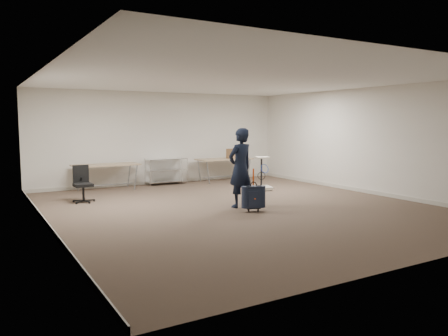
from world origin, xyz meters
TOP-DOWN VIEW (x-y plane):
  - ground at (0.00, 0.00)m, footprint 9.00×9.00m
  - room_shell at (0.00, 1.38)m, footprint 8.00×9.00m
  - folding_table_left at (-1.90, 3.95)m, footprint 1.80×0.75m
  - folding_table_right at (1.90, 3.95)m, footprint 1.80×0.75m
  - wire_shelf at (0.00, 4.20)m, footprint 1.22×0.47m
  - person at (0.03, 0.04)m, footprint 0.71×0.54m
  - suitcase at (0.00, -0.53)m, footprint 0.38×0.28m
  - office_chair at (-2.87, 2.42)m, footprint 0.53×0.53m
  - equipment_cart at (1.88, 1.81)m, footprint 0.64×0.64m
  - cardboard_box at (2.21, 3.86)m, footprint 0.46×0.38m

SIDE VIEW (x-z plane):
  - ground at x=0.00m, z-range 0.00..0.00m
  - room_shell at x=0.00m, z-range -4.45..4.55m
  - equipment_cart at x=1.88m, z-range -0.22..0.71m
  - office_chair at x=-2.87m, z-range -0.17..0.70m
  - suitcase at x=0.00m, z-range -0.15..0.77m
  - wire_shelf at x=0.00m, z-range 0.04..0.84m
  - folding_table_left at x=-1.90m, z-range 0.31..1.04m
  - folding_table_right at x=1.90m, z-range 0.31..1.04m
  - person at x=0.03m, z-range 0.00..1.76m
  - cardboard_box at x=2.21m, z-range 0.73..1.04m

